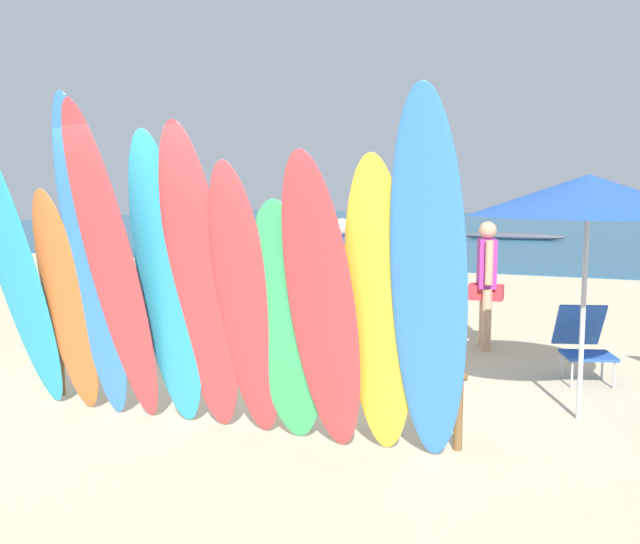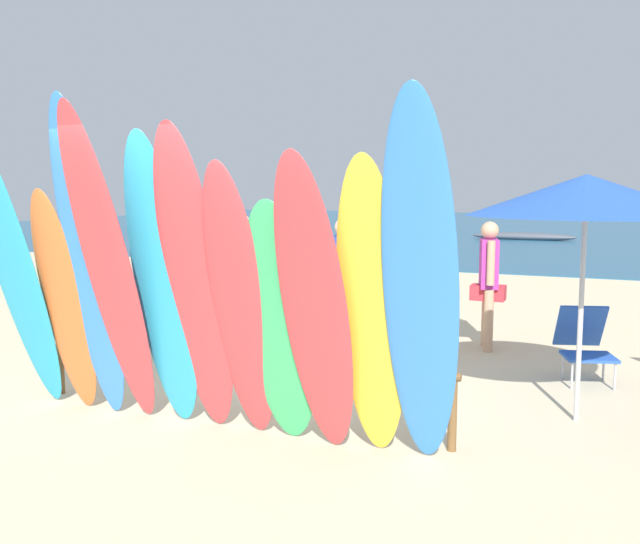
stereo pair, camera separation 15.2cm
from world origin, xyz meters
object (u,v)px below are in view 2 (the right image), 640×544
at_px(distant_boat, 524,236).
at_px(surfboard_red_3, 109,270).
at_px(beachgoer_midbeach, 372,247).
at_px(surfboard_red_6, 239,305).
at_px(surfboard_red_8, 315,309).
at_px(surfboard_blue_10, 421,288).
at_px(beachgoer_near_rack, 244,251).
at_px(surfboard_orange_1, 64,303).
at_px(surfboard_blue_2, 88,263).
at_px(surfboard_red_5, 194,283).
at_px(surfboard_green_7, 280,325).
at_px(surfboard_teal_4, 162,284).
at_px(beachgoer_strolling, 343,273).
at_px(surfboard_yellow_9, 372,313).
at_px(beachgoer_by_water, 173,257).
at_px(beachgoer_photographing, 489,276).
at_px(surfboard_teal_0, 14,269).
at_px(surfboard_rack, 232,362).
at_px(beach_umbrella, 586,195).
at_px(beach_chair_red, 584,341).

bearing_deg(distant_boat, surfboard_red_3, -91.41).
bearing_deg(beachgoer_midbeach, surfboard_red_6, -140.78).
distance_m(surfboard_red_8, surfboard_blue_10, 0.81).
bearing_deg(beachgoer_near_rack, surfboard_orange_1, 116.49).
height_order(surfboard_blue_2, surfboard_red_8, surfboard_blue_2).
bearing_deg(surfboard_red_5, surfboard_orange_1, -178.63).
relative_size(surfboard_red_5, surfboard_green_7, 1.29).
relative_size(surfboard_teal_4, distant_boat, 0.64).
bearing_deg(surfboard_red_6, beachgoer_near_rack, 120.84).
height_order(surfboard_orange_1, beachgoer_strolling, surfboard_orange_1).
relative_size(surfboard_green_7, surfboard_blue_10, 0.72).
bearing_deg(surfboard_blue_10, surfboard_red_3, 177.86).
height_order(surfboard_yellow_9, surfboard_blue_10, surfboard_blue_10).
relative_size(beachgoer_by_water, beachgoer_photographing, 1.06).
distance_m(surfboard_green_7, surfboard_red_8, 0.40).
bearing_deg(surfboard_teal_4, beachgoer_by_water, 124.90).
height_order(surfboard_teal_0, surfboard_red_6, surfboard_teal_0).
relative_size(surfboard_red_5, surfboard_red_6, 1.13).
distance_m(surfboard_blue_2, beachgoer_strolling, 3.72).
xyz_separation_m(surfboard_rack, beachgoer_strolling, (-0.12, 3.02, 0.44)).
relative_size(surfboard_blue_2, beachgoer_midbeach, 1.67).
distance_m(surfboard_blue_2, surfboard_red_6, 1.46).
height_order(beachgoer_near_rack, beach_umbrella, beach_umbrella).
distance_m(surfboard_blue_2, beachgoer_by_water, 4.66).
bearing_deg(surfboard_red_8, surfboard_yellow_9, 18.11).
xyz_separation_m(surfboard_blue_2, surfboard_green_7, (1.77, 0.09, -0.42)).
distance_m(surfboard_teal_0, surfboard_green_7, 2.58).
height_order(surfboard_yellow_9, beachgoer_photographing, surfboard_yellow_9).
bearing_deg(surfboard_yellow_9, surfboard_blue_2, 176.56).
height_order(surfboard_teal_0, surfboard_teal_4, surfboard_teal_0).
distance_m(surfboard_green_7, beachgoer_midbeach, 7.28).
height_order(surfboard_red_8, beachgoer_by_water, surfboard_red_8).
xyz_separation_m(surfboard_teal_0, beachgoer_by_water, (-1.26, 4.22, -0.33)).
relative_size(surfboard_blue_10, beachgoer_near_rack, 1.81).
height_order(surfboard_red_3, surfboard_red_5, surfboard_red_3).
relative_size(beachgoer_near_rack, beachgoer_by_water, 0.90).
xyz_separation_m(surfboard_blue_2, beach_chair_red, (3.87, 3.10, -0.98)).
distance_m(surfboard_red_3, surfboard_red_8, 1.83).
relative_size(surfboard_blue_2, surfboard_red_5, 1.09).
height_order(surfboard_orange_1, beach_umbrella, beach_umbrella).
distance_m(surfboard_rack, surfboard_red_3, 1.31).
bearing_deg(surfboard_red_3, surfboard_green_7, 10.93).
bearing_deg(surfboard_green_7, surfboard_rack, 144.34).
xyz_separation_m(surfboard_orange_1, beachgoer_by_water, (-1.69, 4.08, -0.03)).
bearing_deg(surfboard_green_7, surfboard_blue_10, -8.58).
distance_m(beachgoer_strolling, beachgoer_midbeach, 3.70).
distance_m(surfboard_teal_0, beachgoer_midbeach, 7.29).
bearing_deg(surfboard_teal_0, surfboard_blue_2, 7.49).
relative_size(surfboard_green_7, surfboard_yellow_9, 0.86).
bearing_deg(surfboard_orange_1, beachgoer_midbeach, 89.37).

